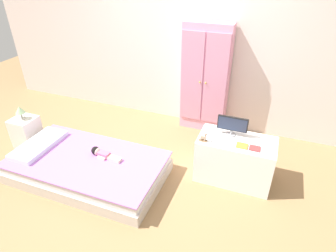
# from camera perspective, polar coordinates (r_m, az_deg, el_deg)

# --- Properties ---
(ground_plane) EXTENTS (10.00, 10.00, 0.02)m
(ground_plane) POSITION_cam_1_polar(r_m,az_deg,el_deg) (3.35, -4.94, -11.03)
(ground_plane) COLOR #99754C
(back_wall) EXTENTS (6.40, 0.05, 2.70)m
(back_wall) POSITION_cam_1_polar(r_m,az_deg,el_deg) (4.05, 4.21, 18.51)
(back_wall) COLOR silver
(back_wall) RESTS_ON ground_plane
(bed) EXTENTS (1.73, 0.96, 0.25)m
(bed) POSITION_cam_1_polar(r_m,az_deg,el_deg) (3.45, -15.69, -7.96)
(bed) COLOR beige
(bed) RESTS_ON ground_plane
(pillow) EXTENTS (0.32, 0.69, 0.05)m
(pillow) POSITION_cam_1_polar(r_m,az_deg,el_deg) (3.75, -24.39, -3.38)
(pillow) COLOR silver
(pillow) RESTS_ON bed
(doll) EXTENTS (0.39, 0.14, 0.10)m
(doll) POSITION_cam_1_polar(r_m,az_deg,el_deg) (3.35, -13.32, -5.28)
(doll) COLOR #D6668E
(doll) RESTS_ON bed
(nightstand) EXTENTS (0.29, 0.29, 0.41)m
(nightstand) POSITION_cam_1_polar(r_m,az_deg,el_deg) (4.22, -26.44, -1.13)
(nightstand) COLOR silver
(nightstand) RESTS_ON ground_plane
(table_lamp) EXTENTS (0.12, 0.12, 0.18)m
(table_lamp) POSITION_cam_1_polar(r_m,az_deg,el_deg) (4.07, -27.51, 2.79)
(table_lamp) COLOR #B7B2AD
(table_lamp) RESTS_ON nightstand
(wardrobe) EXTENTS (0.64, 0.26, 1.51)m
(wardrobe) POSITION_cam_1_polar(r_m,az_deg,el_deg) (4.00, 7.45, 9.29)
(wardrobe) COLOR #E599BC
(wardrobe) RESTS_ON ground_plane
(tv_stand) EXTENTS (0.83, 0.44, 0.53)m
(tv_stand) POSITION_cam_1_polar(r_m,az_deg,el_deg) (3.29, 13.16, -6.55)
(tv_stand) COLOR white
(tv_stand) RESTS_ON ground_plane
(tv_monitor) EXTENTS (0.33, 0.10, 0.22)m
(tv_monitor) POSITION_cam_1_polar(r_m,az_deg,el_deg) (3.14, 12.77, 0.26)
(tv_monitor) COLOR #99999E
(tv_monitor) RESTS_ON tv_stand
(rocking_horse_toy) EXTENTS (0.09, 0.04, 0.11)m
(rocking_horse_toy) POSITION_cam_1_polar(r_m,az_deg,el_deg) (3.03, 7.18, -2.26)
(rocking_horse_toy) COLOR #8E6642
(rocking_horse_toy) RESTS_ON tv_stand
(book_orange) EXTENTS (0.12, 0.10, 0.01)m
(book_orange) POSITION_cam_1_polar(r_m,az_deg,el_deg) (3.05, 14.59, -3.83)
(book_orange) COLOR orange
(book_orange) RESTS_ON tv_stand
(book_red) EXTENTS (0.11, 0.10, 0.01)m
(book_red) POSITION_cam_1_polar(r_m,az_deg,el_deg) (3.05, 16.96, -4.29)
(book_red) COLOR #CC3838
(book_red) RESTS_ON tv_stand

